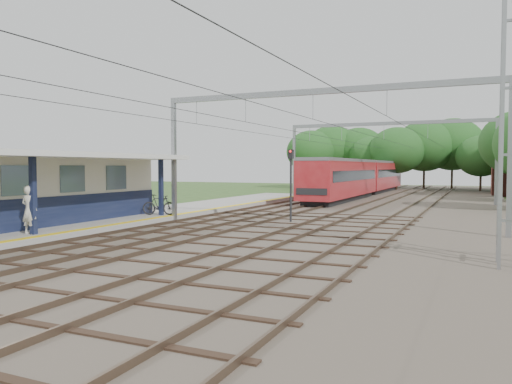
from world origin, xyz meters
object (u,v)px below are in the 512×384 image
Objects in this scene: train at (363,177)px; signal_post at (291,178)px; person at (29,210)px; bicycle at (159,205)px.

signal_post is (1.85, -27.19, 0.42)m from train.
person is 1.02× the size of bicycle.
train is at bearing 106.66° from signal_post.
train reaches higher than bicycle.
bicycle is at bearing -152.85° from signal_post.
signal_post is at bearing -127.22° from person.
train is 27.25m from signal_post.
train is at bearing -101.21° from person.
bicycle is at bearing -100.77° from train.
person is 38.51m from train.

